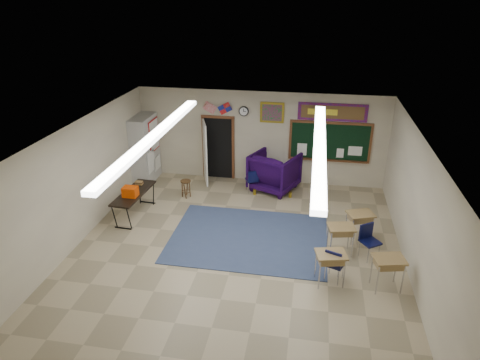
% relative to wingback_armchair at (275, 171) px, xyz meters
% --- Properties ---
extents(floor, '(9.00, 9.00, 0.00)m').
position_rel_wingback_armchair_xyz_m(floor, '(-0.55, -3.88, -0.61)').
color(floor, tan).
rests_on(floor, ground).
extents(back_wall, '(8.00, 0.04, 3.00)m').
position_rel_wingback_armchair_xyz_m(back_wall, '(-0.55, 0.62, 0.89)').
color(back_wall, beige).
rests_on(back_wall, floor).
extents(front_wall, '(8.00, 0.04, 3.00)m').
position_rel_wingback_armchair_xyz_m(front_wall, '(-0.55, -8.38, 0.89)').
color(front_wall, beige).
rests_on(front_wall, floor).
extents(left_wall, '(0.04, 9.00, 3.00)m').
position_rel_wingback_armchair_xyz_m(left_wall, '(-4.55, -3.88, 0.89)').
color(left_wall, beige).
rests_on(left_wall, floor).
extents(right_wall, '(0.04, 9.00, 3.00)m').
position_rel_wingback_armchair_xyz_m(right_wall, '(3.45, -3.88, 0.89)').
color(right_wall, beige).
rests_on(right_wall, floor).
extents(ceiling, '(8.00, 9.00, 0.04)m').
position_rel_wingback_armchair_xyz_m(ceiling, '(-0.55, -3.88, 2.39)').
color(ceiling, silver).
rests_on(ceiling, back_wall).
extents(area_rug, '(4.00, 3.00, 0.02)m').
position_rel_wingback_armchair_xyz_m(area_rug, '(-0.35, -3.08, -0.60)').
color(area_rug, '#334162').
rests_on(area_rug, floor).
extents(fluorescent_strips, '(3.86, 6.00, 0.10)m').
position_rel_wingback_armchair_xyz_m(fluorescent_strips, '(-0.55, -3.88, 2.33)').
color(fluorescent_strips, white).
rests_on(fluorescent_strips, ceiling).
extents(doorway, '(1.10, 0.89, 2.16)m').
position_rel_wingback_armchair_xyz_m(doorway, '(-2.05, 0.47, 0.45)').
color(doorway, black).
rests_on(doorway, back_wall).
extents(chalkboard, '(2.55, 0.14, 1.30)m').
position_rel_wingback_armchair_xyz_m(chalkboard, '(1.65, 0.59, 0.85)').
color(chalkboard, brown).
rests_on(chalkboard, back_wall).
extents(bulletin_board, '(2.10, 0.05, 0.55)m').
position_rel_wingback_armchair_xyz_m(bulletin_board, '(1.65, 0.59, 1.84)').
color(bulletin_board, '#A40F0E').
rests_on(bulletin_board, back_wall).
extents(framed_art_print, '(0.75, 0.05, 0.65)m').
position_rel_wingback_armchair_xyz_m(framed_art_print, '(-0.20, 0.59, 1.74)').
color(framed_art_print, olive).
rests_on(framed_art_print, back_wall).
extents(wall_clock, '(0.32, 0.05, 0.32)m').
position_rel_wingback_armchair_xyz_m(wall_clock, '(-1.10, 0.59, 1.74)').
color(wall_clock, black).
rests_on(wall_clock, back_wall).
extents(wall_flags, '(1.16, 0.06, 0.70)m').
position_rel_wingback_armchair_xyz_m(wall_flags, '(-1.95, 0.56, 1.87)').
color(wall_flags, red).
rests_on(wall_flags, back_wall).
extents(storage_cabinet, '(0.59, 1.25, 2.20)m').
position_rel_wingback_armchair_xyz_m(storage_cabinet, '(-4.26, -0.03, 0.48)').
color(storage_cabinet, '#ACABA7').
rests_on(storage_cabinet, floor).
extents(wingback_armchair, '(1.74, 1.76, 1.23)m').
position_rel_wingback_armchair_xyz_m(wingback_armchair, '(0.00, 0.00, 0.00)').
color(wingback_armchair, black).
rests_on(wingback_armchair, floor).
extents(student_chair_reading, '(0.51, 0.51, 0.76)m').
position_rel_wingback_armchair_xyz_m(student_chair_reading, '(-0.68, -0.31, -0.23)').
color(student_chair_reading, '#080B32').
rests_on(student_chair_reading, floor).
extents(student_chair_desk_a, '(0.53, 0.53, 0.82)m').
position_rel_wingback_armchair_xyz_m(student_chair_desk_a, '(1.78, -4.44, -0.20)').
color(student_chair_desk_a, '#080B32').
rests_on(student_chair_desk_a, floor).
extents(student_chair_desk_b, '(0.59, 0.59, 0.85)m').
position_rel_wingback_armchair_xyz_m(student_chair_desk_b, '(2.62, -3.45, -0.19)').
color(student_chair_desk_b, '#080B32').
rests_on(student_chair_desk_b, floor).
extents(student_desk_front_left, '(0.71, 0.59, 0.75)m').
position_rel_wingback_armchair_xyz_m(student_desk_front_left, '(1.93, -3.36, -0.19)').
color(student_desk_front_left, '#987847').
rests_on(student_desk_front_left, floor).
extents(student_desk_front_right, '(0.77, 0.68, 0.77)m').
position_rel_wingback_armchair_xyz_m(student_desk_front_right, '(2.43, -2.65, -0.18)').
color(student_desk_front_right, '#987847').
rests_on(student_desk_front_right, floor).
extents(student_desk_back_left, '(0.73, 0.61, 0.77)m').
position_rel_wingback_armchair_xyz_m(student_desk_back_left, '(1.67, -4.58, -0.18)').
color(student_desk_back_left, '#987847').
rests_on(student_desk_back_left, floor).
extents(student_desk_back_right, '(0.74, 0.61, 0.77)m').
position_rel_wingback_armchair_xyz_m(student_desk_back_right, '(2.86, -4.55, -0.18)').
color(student_desk_back_right, '#987847').
rests_on(student_desk_back_right, floor).
extents(folding_table, '(0.70, 1.78, 1.00)m').
position_rel_wingback_armchair_xyz_m(folding_table, '(-3.70, -2.43, -0.22)').
color(folding_table, black).
rests_on(folding_table, floor).
extents(wooden_stool, '(0.31, 0.31, 0.55)m').
position_rel_wingback_armchair_xyz_m(wooden_stool, '(-2.62, -1.05, -0.33)').
color(wooden_stool, '#4D2F17').
rests_on(wooden_stool, floor).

